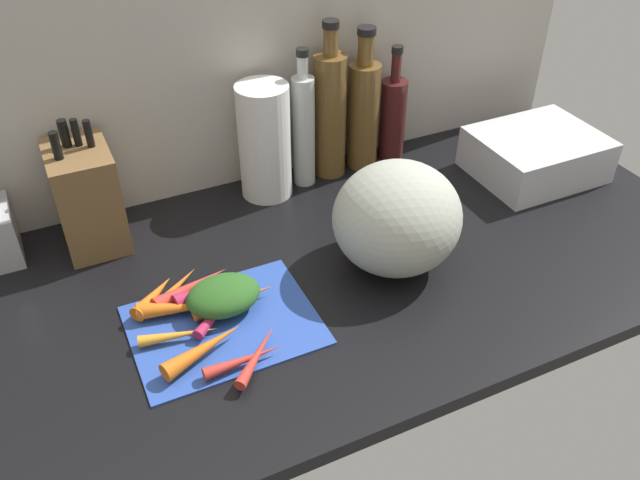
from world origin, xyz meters
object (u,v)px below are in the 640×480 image
object	(u,v)px
knife_block	(87,196)
bottle_1	(330,113)
carrot_9	(234,300)
paper_towel_roll	(265,142)
carrot_5	(192,287)
bottle_3	(393,117)
bottle_0	(304,129)
carrot_6	(244,360)
carrot_3	(178,335)
cutting_board	(224,324)
carrot_7	(174,290)
carrot_0	(201,292)
carrot_10	(179,308)
carrot_1	(204,348)
carrot_4	(257,354)
dish_rack	(536,155)
bottle_2	(363,111)
carrot_2	(220,308)
carrot_8	(154,296)
winter_squash	(397,218)

from	to	relation	value
knife_block	bottle_1	distance (cm)	56.52
carrot_9	paper_towel_roll	bearing A→B (deg)	59.62
carrot_5	bottle_3	xyz separation A→B (cm)	(60.20, 30.00, 8.48)
bottle_0	carrot_6	bearing A→B (deg)	-123.99
carrot_3	bottle_1	xyz separation A→B (cm)	(48.79, 40.44, 13.69)
cutting_board	carrot_7	bearing A→B (deg)	117.93
carrot_0	carrot_10	size ratio (longest dim) A/B	0.70
carrot_1	carrot_4	size ratio (longest dim) A/B	1.09
cutting_board	carrot_10	size ratio (longest dim) A/B	2.22
carrot_1	carrot_7	xyz separation A→B (cm)	(-0.49, 17.30, -0.49)
carrot_0	carrot_5	distance (cm)	2.55
carrot_0	dish_rack	distance (cm)	86.97
carrot_4	dish_rack	distance (cm)	87.19
bottle_1	paper_towel_roll	bearing A→B (deg)	-173.03
carrot_6	paper_towel_roll	bearing A→B (deg)	64.25
carrot_3	carrot_7	world-z (taller)	carrot_7
dish_rack	bottle_2	bearing A→B (deg)	148.56
dish_rack	carrot_4	bearing A→B (deg)	-160.64
carrot_9	cutting_board	bearing A→B (deg)	-133.88
carrot_2	carrot_8	distance (cm)	12.87
carrot_7	cutting_board	bearing A→B (deg)	-62.07
bottle_1	carrot_10	bearing A→B (deg)	-143.68
bottle_0	carrot_1	bearing A→B (deg)	-130.96
carrot_1	bottle_0	xyz separation A→B (cm)	(38.53, 44.39, 11.51)
knife_block	bottle_3	size ratio (longest dim) A/B	0.95
carrot_2	carrot_3	distance (cm)	9.35
carrot_2	knife_block	distance (cm)	37.98
carrot_10	bottle_0	bearing A→B (deg)	39.77
carrot_2	bottle_3	bearing A→B (deg)	33.16
carrot_0	bottle_1	world-z (taller)	bottle_1
carrot_9	knife_block	world-z (taller)	knife_block
carrot_0	bottle_0	distance (cm)	47.72
carrot_4	carrot_10	world-z (taller)	carrot_10
carrot_3	carrot_5	size ratio (longest dim) A/B	0.86
carrot_5	bottle_1	xyz separation A→B (cm)	(43.08, 29.74, 13.19)
carrot_9	carrot_10	bearing A→B (deg)	168.21
carrot_1	paper_towel_roll	xyz separation A→B (cm)	(28.83, 43.86, 10.73)
carrot_9	winter_squash	distance (cm)	34.49
cutting_board	carrot_10	bearing A→B (deg)	140.30
carrot_4	carrot_10	xyz separation A→B (cm)	(-8.85, 16.08, 0.54)
carrot_6	carrot_10	world-z (taller)	carrot_10
carrot_5	carrot_7	world-z (taller)	carrot_5
carrot_9	carrot_2	bearing A→B (deg)	-167.69
paper_towel_roll	bottle_0	bearing A→B (deg)	3.17
carrot_9	bottle_1	distance (cm)	53.77
carrot_0	paper_towel_roll	distance (cm)	40.57
carrot_5	carrot_2	bearing A→B (deg)	-67.71
carrot_8	knife_block	size ratio (longest dim) A/B	0.41
cutting_board	carrot_9	distance (cm)	5.00
carrot_4	bottle_1	size ratio (longest dim) A/B	0.39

